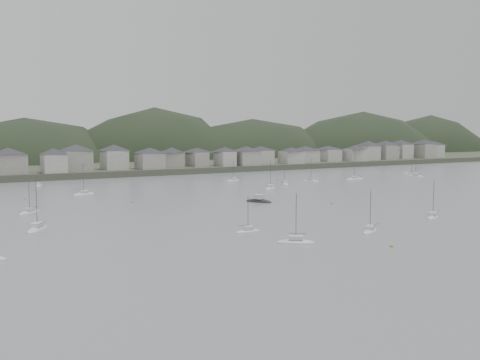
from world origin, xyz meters
TOP-DOWN VIEW (x-y plane):
  - ground at (0.00, 0.00)m, footprint 900.00×900.00m
  - far_shore_land at (0.00, 295.00)m, footprint 900.00×250.00m
  - forested_ridge at (4.83, 269.40)m, footprint 851.55×103.94m
  - waterfront_town at (50.59, 183.34)m, footprint 451.48×28.46m
  - moored_fleet at (-0.42, 64.65)m, footprint 249.28×163.70m
  - motor_launch_far at (1.14, 65.88)m, footprint 7.01×9.03m
  - mooring_buoys at (2.92, 55.83)m, footprint 185.54×137.53m

SIDE VIEW (x-z plane):
  - forested_ridge at x=4.83m, z-range -62.57..40.00m
  - ground at x=0.00m, z-range 0.00..0.00m
  - mooring_buoys at x=2.92m, z-range -0.20..0.50m
  - moored_fleet at x=-0.42m, z-range -6.10..6.46m
  - motor_launch_far at x=1.14m, z-range -1.74..2.31m
  - far_shore_land at x=0.00m, z-range 0.00..3.00m
  - waterfront_town at x=50.59m, z-range 2.20..15.12m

